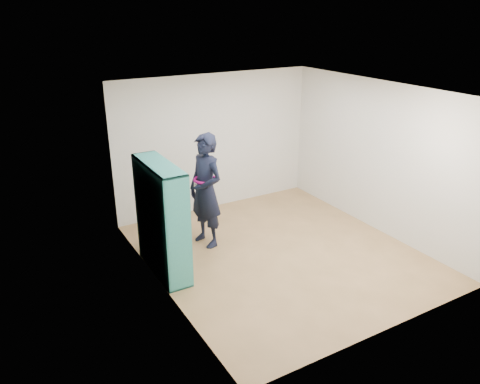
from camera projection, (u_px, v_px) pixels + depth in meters
floor at (280, 253)px, 7.57m from camera, size 4.50×4.50×0.00m
ceiling at (286, 91)px, 6.61m from camera, size 4.50×4.50×0.00m
wall_left at (158, 204)px, 6.16m from camera, size 0.02×4.50×2.60m
wall_right at (379, 158)px, 8.02m from camera, size 0.02×4.50×2.60m
wall_back at (215, 143)px, 8.90m from camera, size 4.00×0.02×2.60m
wall_front at (397, 236)px, 5.28m from camera, size 4.00×0.02×2.60m
bookshelf at (160, 222)px, 6.77m from camera, size 0.37×1.27×1.69m
person at (206, 191)px, 7.55m from camera, size 0.60×0.77×1.89m
smartphone at (196, 184)px, 7.46m from camera, size 0.04×0.09×0.13m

